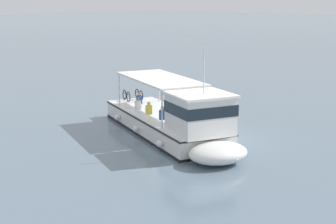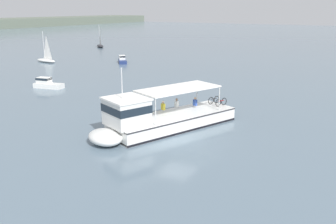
% 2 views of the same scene
% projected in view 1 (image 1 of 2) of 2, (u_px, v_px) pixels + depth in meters
% --- Properties ---
extents(ground_plane, '(400.00, 400.00, 0.00)m').
position_uv_depth(ground_plane, '(215.00, 136.00, 29.32)').
color(ground_plane, slate).
extents(ferry_main, '(12.96, 7.51, 5.32)m').
position_uv_depth(ferry_main, '(176.00, 123.00, 28.12)').
color(ferry_main, white).
rests_on(ferry_main, ground).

